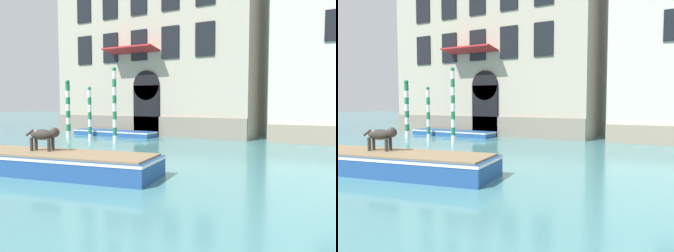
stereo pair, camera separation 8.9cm
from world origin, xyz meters
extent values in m
cube|color=#B2A893|center=(-0.22, 20.46, 9.66)|extent=(15.06, 6.00, 19.33)
cube|color=gray|center=(-0.22, 17.41, 0.67)|extent=(15.06, 0.16, 1.33)
cube|color=black|center=(0.37, 17.40, 1.73)|extent=(2.01, 0.14, 3.45)
cylinder|color=black|center=(0.37, 17.40, 3.45)|extent=(2.01, 0.14, 2.01)
cube|color=black|center=(-5.04, 17.42, 6.20)|extent=(1.26, 0.10, 2.09)
cube|color=black|center=(-2.63, 17.42, 6.20)|extent=(1.26, 0.10, 2.09)
cube|color=black|center=(-0.22, 17.42, 6.20)|extent=(1.26, 0.10, 2.09)
cube|color=black|center=(2.19, 17.42, 6.20)|extent=(1.26, 0.10, 2.09)
cube|color=black|center=(4.60, 17.42, 6.20)|extent=(1.26, 0.10, 2.09)
cube|color=black|center=(-5.04, 17.42, 9.29)|extent=(1.26, 0.10, 2.09)
cube|color=black|center=(-2.63, 17.42, 9.29)|extent=(1.26, 0.10, 2.09)
cube|color=#B22323|center=(-0.48, 16.76, 5.83)|extent=(3.81, 1.40, 0.29)
cube|color=#234C8C|center=(3.42, 5.62, 0.32)|extent=(8.24, 3.06, 0.63)
cube|color=white|center=(3.42, 5.62, 0.57)|extent=(8.27, 3.09, 0.08)
cube|color=#8C7251|center=(3.42, 5.62, 0.66)|extent=(7.98, 2.88, 0.06)
cylinder|color=#332D28|center=(3.66, 5.97, 0.91)|extent=(0.11, 0.11, 0.44)
cylinder|color=#332D28|center=(3.73, 5.73, 0.91)|extent=(0.11, 0.11, 0.44)
cylinder|color=#332D28|center=(3.07, 5.79, 0.91)|extent=(0.11, 0.11, 0.44)
cylinder|color=#332D28|center=(3.14, 5.56, 0.91)|extent=(0.11, 0.11, 0.44)
ellipsoid|color=#332D28|center=(3.40, 5.76, 1.23)|extent=(0.88, 0.57, 0.35)
ellipsoid|color=#AD7042|center=(3.28, 5.73, 1.32)|extent=(0.41, 0.34, 0.12)
sphere|color=#332D28|center=(3.83, 5.89, 1.31)|extent=(0.33, 0.33, 0.33)
cone|color=#AD7042|center=(3.80, 5.98, 1.43)|extent=(0.10, 0.10, 0.13)
cone|color=#AD7042|center=(3.85, 5.80, 1.43)|extent=(0.10, 0.10, 0.13)
cylinder|color=#332D28|center=(2.97, 5.63, 1.28)|extent=(0.30, 0.16, 0.23)
cube|color=#234C8C|center=(-1.62, 16.36, 0.19)|extent=(6.26, 1.48, 0.37)
cube|color=white|center=(-1.62, 16.36, 0.31)|extent=(6.29, 1.51, 0.08)
cube|color=#9EA3A8|center=(-1.62, 16.36, 0.17)|extent=(3.45, 1.08, 0.34)
cylinder|color=white|center=(0.98, 12.97, 0.22)|extent=(0.22, 0.22, 0.45)
cylinder|color=#1E7247|center=(0.98, 12.97, 0.67)|extent=(0.22, 0.22, 0.45)
cylinder|color=white|center=(0.98, 12.97, 1.12)|extent=(0.22, 0.22, 0.45)
cylinder|color=#1E7247|center=(0.98, 12.97, 1.57)|extent=(0.22, 0.22, 0.45)
cylinder|color=white|center=(0.98, 12.97, 2.01)|extent=(0.22, 0.22, 0.45)
cylinder|color=#1E7247|center=(0.98, 12.97, 2.46)|extent=(0.22, 0.22, 0.45)
cylinder|color=white|center=(0.98, 12.97, 2.91)|extent=(0.22, 0.22, 0.45)
cylinder|color=#1E7247|center=(0.98, 12.97, 3.36)|extent=(0.22, 0.22, 0.45)
cylinder|color=white|center=(0.98, 12.97, 3.80)|extent=(0.22, 0.22, 0.45)
sphere|color=#1E7247|center=(0.98, 12.97, 4.13)|extent=(0.23, 0.23, 0.23)
cylinder|color=white|center=(-0.92, 13.10, 0.22)|extent=(0.20, 0.20, 0.43)
cylinder|color=#1E7247|center=(-0.92, 13.10, 0.65)|extent=(0.20, 0.20, 0.43)
cylinder|color=white|center=(-0.92, 13.10, 1.08)|extent=(0.20, 0.20, 0.43)
cylinder|color=#1E7247|center=(-0.92, 13.10, 1.51)|extent=(0.20, 0.20, 0.43)
cylinder|color=white|center=(-0.92, 13.10, 1.94)|extent=(0.20, 0.20, 0.43)
cylinder|color=#1E7247|center=(-0.92, 13.10, 2.37)|extent=(0.20, 0.20, 0.43)
cylinder|color=white|center=(-0.92, 13.10, 2.80)|extent=(0.20, 0.20, 0.43)
sphere|color=#1E7247|center=(-0.92, 13.10, 3.11)|extent=(0.21, 0.21, 0.21)
cylinder|color=white|center=(-3.56, 14.06, 0.22)|extent=(0.28, 0.28, 0.44)
cylinder|color=#1E7247|center=(-3.56, 14.06, 0.65)|extent=(0.28, 0.28, 0.44)
cylinder|color=white|center=(-3.56, 14.06, 1.09)|extent=(0.28, 0.28, 0.44)
cylinder|color=#1E7247|center=(-3.56, 14.06, 1.52)|extent=(0.28, 0.28, 0.44)
cylinder|color=white|center=(-3.56, 14.06, 1.96)|extent=(0.28, 0.28, 0.44)
cylinder|color=#1E7247|center=(-3.56, 14.06, 2.40)|extent=(0.28, 0.28, 0.44)
cylinder|color=white|center=(-3.56, 14.06, 2.83)|extent=(0.28, 0.28, 0.44)
cylinder|color=#1E7247|center=(-3.56, 14.06, 3.27)|extent=(0.28, 0.28, 0.44)
sphere|color=#1E7247|center=(-3.56, 14.06, 3.61)|extent=(0.29, 0.29, 0.29)
camera|label=1|loc=(12.02, -1.84, 2.28)|focal=35.00mm
camera|label=2|loc=(12.10, -1.80, 2.28)|focal=35.00mm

